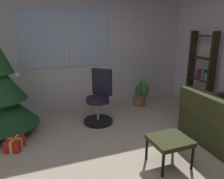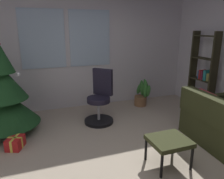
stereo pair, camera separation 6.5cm
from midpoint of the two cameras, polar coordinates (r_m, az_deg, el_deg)
name	(u,v)px [view 1 (the left image)]	position (r m, az deg, el deg)	size (l,w,h in m)	color
ground_plane	(131,169)	(3.11, 4.45, -20.13)	(5.00, 5.01, 0.10)	tan
wall_back_with_windows	(82,45)	(4.94, -8.38, 11.63)	(5.00, 0.12, 2.82)	silver
footstool	(170,142)	(3.01, 14.37, -13.22)	(0.51, 0.46, 0.38)	#2F3219
holiday_tree	(1,95)	(4.07, -27.65, -1.18)	(1.14, 1.14, 2.07)	#4C331E
gift_box_red	(15,144)	(3.69, -24.75, -12.90)	(0.30, 0.33, 0.18)	red
office_chair	(99,102)	(4.17, -3.89, -3.35)	(0.59, 0.59, 1.03)	black
bookshelf	(201,77)	(5.03, 22.02, 3.15)	(0.18, 0.64, 1.72)	#2B2817
potted_plant	(141,95)	(5.12, 7.28, -1.35)	(0.38, 0.49, 0.66)	brown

